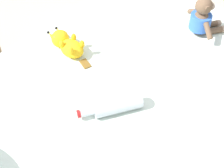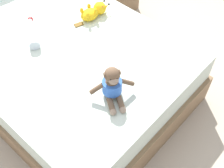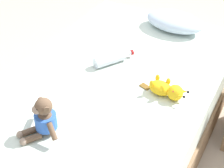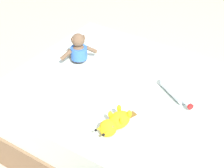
{
  "view_description": "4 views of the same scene",
  "coord_description": "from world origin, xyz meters",
  "px_view_note": "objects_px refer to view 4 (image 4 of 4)",
  "views": [
    {
      "loc": [
        -0.75,
        0.87,
        1.78
      ],
      "look_at": [
        0.0,
        0.0,
        0.55
      ],
      "focal_mm": 55.45,
      "sensor_mm": 36.0,
      "label": 1
    },
    {
      "loc": [
        -0.91,
        -1.44,
        2.01
      ],
      "look_at": [
        -0.08,
        -0.68,
        0.6
      ],
      "focal_mm": 47.87,
      "sensor_mm": 36.0,
      "label": 2
    },
    {
      "loc": [
        0.91,
        -1.75,
        1.9
      ],
      "look_at": [
        0.08,
        -0.22,
        0.58
      ],
      "focal_mm": 56.34,
      "sensor_mm": 36.0,
      "label": 3
    },
    {
      "loc": [
        1.68,
        0.76,
        1.92
      ],
      "look_at": [
        0.08,
        -0.28,
        0.55
      ],
      "focal_mm": 57.52,
      "sensor_mm": 36.0,
      "label": 4
    }
  ],
  "objects_px": {
    "plush_monkey": "(78,50)",
    "plush_yellow_creature": "(115,123)",
    "bed": "(153,127)",
    "glass_bottle": "(175,91)"
  },
  "relations": [
    {
      "from": "glass_bottle",
      "to": "plush_monkey",
      "type": "bearing_deg",
      "value": -89.38
    },
    {
      "from": "plush_monkey",
      "to": "plush_yellow_creature",
      "type": "relative_size",
      "value": 0.77
    },
    {
      "from": "bed",
      "to": "glass_bottle",
      "type": "height_order",
      "value": "glass_bottle"
    },
    {
      "from": "bed",
      "to": "plush_yellow_creature",
      "type": "bearing_deg",
      "value": -9.84
    },
    {
      "from": "plush_yellow_creature",
      "to": "plush_monkey",
      "type": "bearing_deg",
      "value": -127.21
    },
    {
      "from": "bed",
      "to": "plush_yellow_creature",
      "type": "xyz_separation_m",
      "value": [
        0.39,
        -0.07,
        0.3
      ]
    },
    {
      "from": "bed",
      "to": "plush_monkey",
      "type": "height_order",
      "value": "plush_monkey"
    },
    {
      "from": "plush_yellow_creature",
      "to": "glass_bottle",
      "type": "xyz_separation_m",
      "value": [
        -0.48,
        0.15,
        -0.01
      ]
    },
    {
      "from": "bed",
      "to": "glass_bottle",
      "type": "distance_m",
      "value": 0.32
    },
    {
      "from": "plush_yellow_creature",
      "to": "glass_bottle",
      "type": "bearing_deg",
      "value": 162.64
    }
  ]
}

